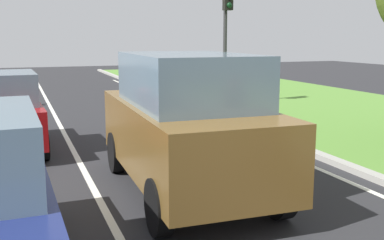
# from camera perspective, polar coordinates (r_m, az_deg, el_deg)

# --- Properties ---
(ground_plane) EXTENTS (60.00, 60.00, 0.00)m
(ground_plane) POSITION_cam_1_polar(r_m,az_deg,el_deg) (11.97, -11.52, -2.31)
(ground_plane) COLOR #262628
(lane_line_center) EXTENTS (0.12, 32.00, 0.01)m
(lane_line_center) POSITION_cam_1_polar(r_m,az_deg,el_deg) (11.89, -14.86, -2.52)
(lane_line_center) COLOR silver
(lane_line_center) RESTS_ON ground
(lane_line_right_edge) EXTENTS (0.12, 32.00, 0.01)m
(lane_line_right_edge) POSITION_cam_1_polar(r_m,az_deg,el_deg) (13.01, 4.31, -1.12)
(lane_line_right_edge) COLOR silver
(lane_line_right_edge) RESTS_ON ground
(grass_verge_right) EXTENTS (9.00, 48.00, 0.06)m
(grass_verge_right) POSITION_cam_1_polar(r_m,az_deg,el_deg) (15.69, 20.76, 0.28)
(grass_verge_right) COLOR #548433
(grass_verge_right) RESTS_ON ground
(curb_right) EXTENTS (0.24, 48.00, 0.12)m
(curb_right) POSITION_cam_1_polar(r_m,az_deg,el_deg) (13.22, 6.28, -0.73)
(curb_right) COLOR #9E9B93
(curb_right) RESTS_ON ground
(car_suv_ahead) EXTENTS (2.06, 4.55, 2.28)m
(car_suv_ahead) POSITION_cam_1_polar(r_m,az_deg,el_deg) (7.53, -0.71, -0.36)
(car_suv_ahead) COLOR brown
(car_suv_ahead) RESTS_ON ground
(car_hatchback_far) EXTENTS (1.84, 3.75, 1.78)m
(car_hatchback_far) POSITION_cam_1_polar(r_m,az_deg,el_deg) (11.19, -22.28, 0.87)
(car_hatchback_far) COLOR maroon
(car_hatchback_far) RESTS_ON ground
(traffic_light_near_right) EXTENTS (0.32, 0.50, 4.58)m
(traffic_light_near_right) POSITION_cam_1_polar(r_m,az_deg,el_deg) (17.26, 4.25, 12.05)
(traffic_light_near_right) COLOR #2D2D2D
(traffic_light_near_right) RESTS_ON ground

